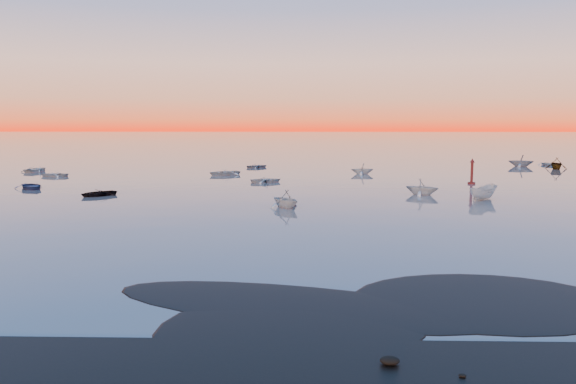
{
  "coord_description": "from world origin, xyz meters",
  "views": [
    {
      "loc": [
        3.75,
        -22.59,
        7.95
      ],
      "look_at": [
        2.44,
        28.0,
        1.54
      ],
      "focal_mm": 35.0,
      "sensor_mm": 36.0,
      "label": 1
    }
  ],
  "objects_px": {
    "boat_near_left": "(31,189)",
    "channel_marker": "(472,173)",
    "boat_near_center": "(483,200)",
    "boat_near_right": "(285,207)"
  },
  "relations": [
    {
      "from": "boat_near_right",
      "to": "channel_marker",
      "type": "height_order",
      "value": "channel_marker"
    },
    {
      "from": "boat_near_center",
      "to": "boat_near_right",
      "type": "xyz_separation_m",
      "value": [
        -19.94,
        -5.6,
        0.0
      ]
    },
    {
      "from": "boat_near_left",
      "to": "boat_near_center",
      "type": "relative_size",
      "value": 1.0
    },
    {
      "from": "boat_near_left",
      "to": "boat_near_center",
      "type": "distance_m",
      "value": 51.03
    },
    {
      "from": "boat_near_left",
      "to": "channel_marker",
      "type": "height_order",
      "value": "channel_marker"
    },
    {
      "from": "channel_marker",
      "to": "boat_near_right",
      "type": "bearing_deg",
      "value": -138.76
    },
    {
      "from": "channel_marker",
      "to": "boat_near_center",
      "type": "bearing_deg",
      "value": -102.29
    },
    {
      "from": "boat_near_center",
      "to": "channel_marker",
      "type": "distance_m",
      "value": 15.08
    },
    {
      "from": "boat_near_right",
      "to": "boat_near_center",
      "type": "bearing_deg",
      "value": 154.59
    },
    {
      "from": "boat_near_right",
      "to": "boat_near_left",
      "type": "bearing_deg",
      "value": -65.1
    }
  ]
}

